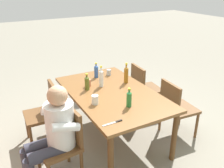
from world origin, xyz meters
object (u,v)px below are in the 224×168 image
(chair_far_left, at_px, (64,140))
(cup_terracotta, at_px, (88,83))
(cup_steel, at_px, (109,72))
(dining_table, at_px, (112,97))
(chair_far_right, at_px, (46,110))
(bottle_amber, at_px, (126,74))
(bottle_blue, at_px, (96,71))
(chair_near_left, at_px, (176,106))
(bottle_clear, at_px, (101,78))
(cup_white, at_px, (95,100))
(backpack_by_near_side, at_px, (85,87))
(table_knife, at_px, (114,122))
(chair_near_right, at_px, (143,87))
(bottle_olive, at_px, (87,83))
(bottle_green, at_px, (129,99))
(person_in_white_shirt, at_px, (54,131))

(chair_far_left, distance_m, cup_terracotta, 1.01)
(chair_far_left, xyz_separation_m, cup_steel, (0.98, -1.10, 0.31))
(dining_table, distance_m, chair_far_right, 0.94)
(bottle_amber, distance_m, cup_terracotta, 0.58)
(bottle_blue, xyz_separation_m, cup_steel, (-0.01, -0.22, -0.06))
(chair_near_left, distance_m, cup_terracotta, 1.31)
(bottle_clear, distance_m, cup_white, 0.55)
(cup_white, bearing_deg, backpack_by_near_side, -17.99)
(table_knife, relative_size, backpack_by_near_side, 0.52)
(bottle_blue, bearing_deg, cup_terracotta, 135.74)
(dining_table, distance_m, chair_near_right, 0.95)
(chair_far_left, bearing_deg, dining_table, -64.98)
(chair_far_right, height_order, chair_near_right, same)
(chair_near_right, xyz_separation_m, bottle_blue, (0.19, 0.79, 0.37))
(bottle_blue, bearing_deg, bottle_olive, 139.02)
(chair_far_left, relative_size, bottle_green, 3.54)
(cup_steel, bearing_deg, bottle_clear, 138.27)
(chair_far_right, distance_m, chair_near_right, 1.68)
(chair_far_right, height_order, table_knife, chair_far_right)
(person_in_white_shirt, bearing_deg, bottle_amber, -65.50)
(bottle_amber, bearing_deg, chair_far_right, 80.24)
(chair_near_left, height_order, cup_steel, chair_near_left)
(dining_table, distance_m, bottle_amber, 0.45)
(chair_near_right, bearing_deg, chair_near_left, 180.00)
(dining_table, xyz_separation_m, bottle_clear, (0.24, 0.04, 0.21))
(table_knife, bearing_deg, bottle_clear, -18.51)
(bottle_amber, xyz_separation_m, cup_terracotta, (0.15, 0.56, -0.08))
(bottle_olive, height_order, bottle_amber, bottle_amber)
(person_in_white_shirt, height_order, bottle_amber, person_in_white_shirt)
(bottle_green, height_order, cup_steel, bottle_green)
(backpack_by_near_side, bearing_deg, chair_far_right, 135.49)
(bottle_blue, xyz_separation_m, cup_white, (-0.81, 0.40, -0.05))
(chair_near_right, bearing_deg, backpack_by_near_side, 33.04)
(dining_table, height_order, bottle_blue, bottle_blue)
(cup_terracotta, relative_size, table_knife, 0.44)
(bottle_olive, distance_m, cup_steel, 0.64)
(dining_table, distance_m, backpack_by_near_side, 1.50)
(chair_far_right, bearing_deg, table_knife, -156.34)
(person_in_white_shirt, relative_size, backpack_by_near_side, 2.57)
(person_in_white_shirt, relative_size, cup_steel, 12.42)
(bottle_green, bearing_deg, chair_near_left, -85.31)
(chair_near_right, xyz_separation_m, person_in_white_shirt, (-0.80, 1.78, 0.17))
(cup_terracotta, xyz_separation_m, cup_steel, (0.25, -0.47, -0.01))
(chair_far_left, bearing_deg, bottle_olive, -42.10)
(chair_near_right, height_order, bottle_blue, bottle_blue)
(chair_near_right, xyz_separation_m, bottle_olive, (-0.17, 1.11, 0.36))
(dining_table, height_order, bottle_clear, bottle_clear)
(bottle_blue, height_order, bottle_green, bottle_green)
(person_in_white_shirt, distance_m, bottle_amber, 1.44)
(person_in_white_shirt, relative_size, bottle_amber, 3.78)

